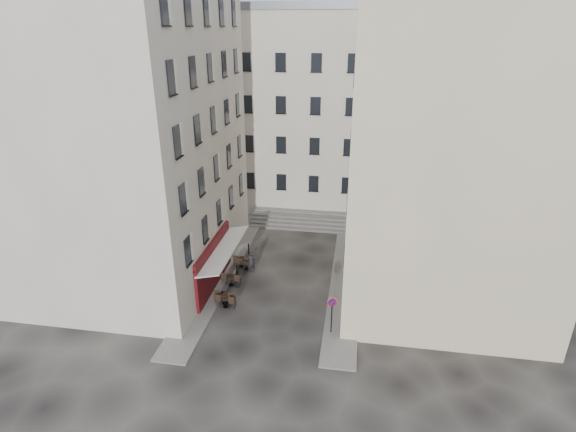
% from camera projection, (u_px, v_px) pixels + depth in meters
% --- Properties ---
extents(ground, '(90.00, 90.00, 0.00)m').
position_uv_depth(ground, '(275.00, 300.00, 29.79)').
color(ground, black).
rests_on(ground, ground).
extents(sidewalk_left, '(2.00, 22.00, 0.12)m').
position_uv_depth(sidewalk_left, '(226.00, 265.00, 34.07)').
color(sidewalk_left, slate).
rests_on(sidewalk_left, ground).
extents(sidewalk_right, '(2.00, 18.00, 0.12)m').
position_uv_depth(sidewalk_right, '(345.00, 281.00, 31.83)').
color(sidewalk_right, slate).
rests_on(sidewalk_right, ground).
extents(building_left, '(12.20, 16.20, 20.60)m').
position_uv_depth(building_left, '(128.00, 130.00, 30.06)').
color(building_left, beige).
rests_on(building_left, ground).
extents(building_right, '(12.20, 14.20, 18.60)m').
position_uv_depth(building_right, '(450.00, 156.00, 27.80)').
color(building_right, '#C1B790').
rests_on(building_right, ground).
extents(building_back, '(18.20, 10.20, 18.60)m').
position_uv_depth(building_back, '(300.00, 110.00, 43.60)').
color(building_back, beige).
rests_on(building_back, ground).
extents(cafe_storefront, '(1.74, 7.30, 3.50)m').
position_uv_depth(cafe_storefront, '(215.00, 263.00, 30.61)').
color(cafe_storefront, '#44090F').
rests_on(cafe_storefront, ground).
extents(stone_steps, '(9.00, 3.15, 0.80)m').
position_uv_depth(stone_steps, '(300.00, 220.00, 41.07)').
color(stone_steps, '#605D5B').
rests_on(stone_steps, ground).
extents(bollard_near, '(0.12, 0.12, 0.98)m').
position_uv_depth(bollard_near, '(223.00, 297.00, 29.16)').
color(bollard_near, black).
rests_on(bollard_near, ground).
extents(bollard_mid, '(0.12, 0.12, 0.98)m').
position_uv_depth(bollard_mid, '(237.00, 270.00, 32.34)').
color(bollard_mid, black).
rests_on(bollard_mid, ground).
extents(bollard_far, '(0.12, 0.12, 0.98)m').
position_uv_depth(bollard_far, '(249.00, 248.00, 35.52)').
color(bollard_far, black).
rests_on(bollard_far, ground).
extents(no_parking_sign, '(0.54, 0.21, 2.48)m').
position_uv_depth(no_parking_sign, '(332.00, 309.00, 25.80)').
color(no_parking_sign, black).
rests_on(no_parking_sign, ground).
extents(bistro_table_a, '(1.31, 0.61, 0.92)m').
position_uv_depth(bistro_table_a, '(226.00, 301.00, 28.82)').
color(bistro_table_a, black).
rests_on(bistro_table_a, ground).
extents(bistro_table_b, '(1.41, 0.66, 0.99)m').
position_uv_depth(bistro_table_b, '(225.00, 297.00, 29.17)').
color(bistro_table_b, black).
rests_on(bistro_table_b, ground).
extents(bistro_table_c, '(1.37, 0.64, 0.96)m').
position_uv_depth(bistro_table_c, '(231.00, 279.00, 31.25)').
color(bistro_table_c, black).
rests_on(bistro_table_c, ground).
extents(bistro_table_d, '(1.28, 0.60, 0.90)m').
position_uv_depth(bistro_table_d, '(246.00, 264.00, 33.36)').
color(bistro_table_d, black).
rests_on(bistro_table_d, ground).
extents(bistro_table_e, '(1.27, 0.59, 0.89)m').
position_uv_depth(bistro_table_e, '(242.00, 261.00, 33.77)').
color(bistro_table_e, black).
rests_on(bistro_table_e, ground).
extents(pedestrian, '(0.71, 0.63, 1.63)m').
position_uv_depth(pedestrian, '(251.00, 262.00, 32.94)').
color(pedestrian, black).
rests_on(pedestrian, ground).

